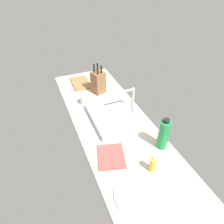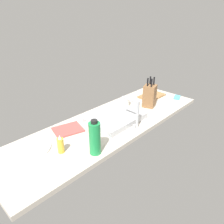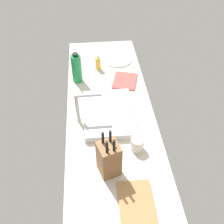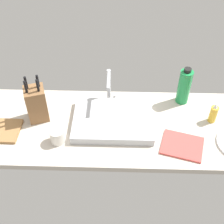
{
  "view_description": "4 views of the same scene",
  "coord_description": "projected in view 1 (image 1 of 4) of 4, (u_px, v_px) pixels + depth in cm",
  "views": [
    {
      "loc": [
        119.37,
        -50.12,
        114.38
      ],
      "look_at": [
        -7.41,
        2.13,
        9.22
      ],
      "focal_mm": 33.2,
      "sensor_mm": 36.0,
      "label": 1
    },
    {
      "loc": [
        113.13,
        110.88,
        91.72
      ],
      "look_at": [
        -3.14,
        -0.23,
        12.02
      ],
      "focal_mm": 34.04,
      "sensor_mm": 36.0,
      "label": 2
    },
    {
      "loc": [
        -136.68,
        11.87,
        131.83
      ],
      "look_at": [
        -7.6,
        -0.66,
        8.63
      ],
      "focal_mm": 42.49,
      "sensor_mm": 36.0,
      "label": 3
    },
    {
      "loc": [
        -2.97,
        -122.76,
        133.33
      ],
      "look_at": [
        -6.58,
        1.15,
        13.04
      ],
      "focal_mm": 48.94,
      "sensor_mm": 36.0,
      "label": 4
    }
  ],
  "objects": [
    {
      "name": "countertop_slab",
      "position": [
        113.0,
        125.0,
        1.71
      ],
      "size": [
        195.06,
        60.62,
        3.5
      ],
      "primitive_type": "cube",
      "color": "beige",
      "rests_on": "ground"
    },
    {
      "name": "sink_basin",
      "position": [
        112.0,
        116.0,
        1.74
      ],
      "size": [
        46.11,
        33.82,
        4.81
      ],
      "primitive_type": "cube",
      "color": "#B7BABF",
      "rests_on": "countertop_slab"
    },
    {
      "name": "faucet",
      "position": [
        130.0,
        98.0,
        1.74
      ],
      "size": [
        5.5,
        17.16,
        23.26
      ],
      "color": "#B7BABF",
      "rests_on": "countertop_slab"
    },
    {
      "name": "knife_block",
      "position": [
        98.0,
        82.0,
        2.02
      ],
      "size": [
        14.06,
        13.85,
        29.31
      ],
      "rotation": [
        0.0,
        0.0,
        0.31
      ],
      "color": "brown",
      "rests_on": "countertop_slab"
    },
    {
      "name": "cutting_board",
      "position": [
        81.0,
        83.0,
        2.21
      ],
      "size": [
        28.56,
        18.49,
        1.8
      ],
      "primitive_type": "cube",
      "rotation": [
        0.0,
        0.0,
        -0.02
      ],
      "color": "#9E7042",
      "rests_on": "countertop_slab"
    },
    {
      "name": "soap_bottle",
      "position": [
        153.0,
        164.0,
        1.3
      ],
      "size": [
        4.5,
        4.5,
        13.4
      ],
      "color": "gold",
      "rests_on": "countertop_slab"
    },
    {
      "name": "water_bottle",
      "position": [
        164.0,
        134.0,
        1.43
      ],
      "size": [
        7.78,
        7.78,
        25.0
      ],
      "color": "#1E8E47",
      "rests_on": "countertop_slab"
    },
    {
      "name": "dinner_plate",
      "position": [
        136.0,
        195.0,
        1.19
      ],
      "size": [
        25.83,
        25.83,
        1.2
      ],
      "primitive_type": "cylinder",
      "color": "white",
      "rests_on": "countertop_slab"
    },
    {
      "name": "dish_towel",
      "position": [
        111.0,
        156.0,
        1.42
      ],
      "size": [
        26.07,
        23.24,
        1.2
      ],
      "primitive_type": "cube",
      "rotation": [
        0.0,
        0.0,
        -0.27
      ],
      "color": "#CC4C47",
      "rests_on": "countertop_slab"
    },
    {
      "name": "coffee_mug",
      "position": [
        85.0,
        100.0,
        1.9
      ],
      "size": [
        8.06,
        8.06,
        8.39
      ],
      "primitive_type": "cylinder",
      "color": "silver",
      "rests_on": "countertop_slab"
    },
    {
      "name": "dish_sponge",
      "position": [
        96.0,
        73.0,
        2.39
      ],
      "size": [
        10.5,
        8.68,
        2.4
      ],
      "primitive_type": "cube",
      "rotation": [
        0.0,
        0.0,
        0.34
      ],
      "color": "#4CA3BC",
      "rests_on": "countertop_slab"
    }
  ]
}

